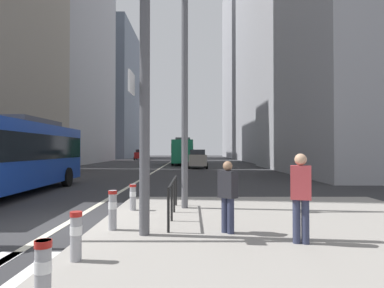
# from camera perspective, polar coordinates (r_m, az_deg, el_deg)

# --- Properties ---
(ground_plane) EXTENTS (160.00, 160.00, 0.00)m
(ground_plane) POSITION_cam_1_polar(r_m,az_deg,el_deg) (29.09, -6.58, -4.78)
(ground_plane) COLOR #303033
(median_island) EXTENTS (9.00, 10.00, 0.15)m
(median_island) POSITION_cam_1_polar(r_m,az_deg,el_deg) (8.35, 15.64, -13.95)
(median_island) COLOR gray
(median_island) RESTS_ON ground
(lane_centre_line) EXTENTS (0.20, 80.00, 0.01)m
(lane_centre_line) POSITION_cam_1_polar(r_m,az_deg,el_deg) (39.02, -4.90, -3.79)
(lane_centre_line) COLOR beige
(lane_centre_line) RESTS_ON ground
(office_tower_left_mid) EXTENTS (11.22, 23.56, 34.39)m
(office_tower_left_mid) POSITION_cam_1_polar(r_m,az_deg,el_deg) (54.03, -21.79, 15.53)
(office_tower_left_mid) COLOR #9E9EA3
(office_tower_left_mid) RESTS_ON ground
(office_tower_left_far) EXTENTS (12.02, 19.54, 29.21)m
(office_tower_left_far) POSITION_cam_1_polar(r_m,az_deg,el_deg) (79.02, -14.32, 8.32)
(office_tower_left_far) COLOR slate
(office_tower_left_far) RESTS_ON ground
(office_tower_right_mid) EXTENTS (10.33, 20.46, 34.73)m
(office_tower_right_mid) POSITION_cam_1_polar(r_m,az_deg,el_deg) (58.53, 13.95, 14.37)
(office_tower_right_mid) COLOR #9E9EA3
(office_tower_right_mid) RESTS_ON ground
(office_tower_right_far) EXTENTS (10.43, 22.56, 42.76)m
(office_tower_right_far) POSITION_cam_1_polar(r_m,az_deg,el_deg) (85.38, 9.43, 12.24)
(office_tower_right_far) COLOR #9E9EA3
(office_tower_right_far) RESTS_ON ground
(city_bus_blue_oncoming) EXTENTS (2.90, 11.67, 3.40)m
(city_bus_blue_oncoming) POSITION_cam_1_polar(r_m,az_deg,el_deg) (16.03, -28.81, -1.25)
(city_bus_blue_oncoming) COLOR #14389E
(city_bus_blue_oncoming) RESTS_ON ground
(city_bus_red_receding) EXTENTS (2.73, 10.88, 3.40)m
(city_bus_red_receding) POSITION_cam_1_polar(r_m,az_deg,el_deg) (43.88, -1.47, -1.08)
(city_bus_red_receding) COLOR #198456
(city_bus_red_receding) RESTS_ON ground
(car_oncoming_mid) EXTENTS (2.15, 4.18, 1.94)m
(car_oncoming_mid) POSITION_cam_1_polar(r_m,az_deg,el_deg) (63.23, -8.76, -1.79)
(car_oncoming_mid) COLOR maroon
(car_oncoming_mid) RESTS_ON ground
(car_receding_near) EXTENTS (2.20, 4.54, 1.94)m
(car_receding_near) POSITION_cam_1_polar(r_m,az_deg,el_deg) (65.99, -0.39, -1.76)
(car_receding_near) COLOR black
(car_receding_near) RESTS_ON ground
(car_receding_far) EXTENTS (2.11, 4.12, 1.94)m
(car_receding_far) POSITION_cam_1_polar(r_m,az_deg,el_deg) (34.75, 0.86, -2.52)
(car_receding_far) COLOR #B2A899
(car_receding_far) RESTS_ON ground
(traffic_signal_gantry) EXTENTS (6.64, 0.65, 6.00)m
(traffic_signal_gantry) POSITION_cam_1_polar(r_m,az_deg,el_deg) (8.13, -24.39, 14.69)
(traffic_signal_gantry) COLOR #515156
(traffic_signal_gantry) RESTS_ON median_island
(street_lamp_post) EXTENTS (5.50, 0.32, 8.00)m
(street_lamp_post) POSITION_cam_1_polar(r_m,az_deg,el_deg) (10.94, -1.26, 16.75)
(street_lamp_post) COLOR #56565B
(street_lamp_post) RESTS_ON median_island
(bollard_front) EXTENTS (0.20, 0.20, 0.78)m
(bollard_front) POSITION_cam_1_polar(r_m,az_deg,el_deg) (4.41, -23.98, -19.03)
(bollard_front) COLOR #99999E
(bollard_front) RESTS_ON median_island
(bollard_left) EXTENTS (0.20, 0.20, 0.80)m
(bollard_left) POSITION_cam_1_polar(r_m,az_deg,el_deg) (5.95, -19.10, -14.13)
(bollard_left) COLOR #99999E
(bollard_left) RESTS_ON median_island
(bollard_right) EXTENTS (0.20, 0.20, 0.89)m
(bollard_right) POSITION_cam_1_polar(r_m,az_deg,el_deg) (7.90, -13.34, -10.50)
(bollard_right) COLOR #99999E
(bollard_right) RESTS_ON median_island
(bollard_back) EXTENTS (0.20, 0.20, 0.77)m
(bollard_back) POSITION_cam_1_polar(r_m,az_deg,el_deg) (10.27, -10.02, -8.62)
(bollard_back) COLOR #99999E
(bollard_back) RESTS_ON median_island
(pedestrian_railing) EXTENTS (0.06, 3.60, 0.98)m
(pedestrian_railing) POSITION_cam_1_polar(r_m,az_deg,el_deg) (9.18, -3.26, -7.85)
(pedestrian_railing) COLOR black
(pedestrian_railing) RESTS_ON median_island
(pedestrian_waiting) EXTENTS (0.44, 0.44, 1.56)m
(pedestrian_waiting) POSITION_cam_1_polar(r_m,az_deg,el_deg) (7.40, 6.06, -8.35)
(pedestrian_waiting) COLOR #2D334C
(pedestrian_waiting) RESTS_ON median_island
(pedestrian_walking) EXTENTS (0.43, 0.34, 1.73)m
(pedestrian_walking) POSITION_cam_1_polar(r_m,az_deg,el_deg) (6.87, 17.96, -7.96)
(pedestrian_walking) COLOR #2D334C
(pedestrian_walking) RESTS_ON median_island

